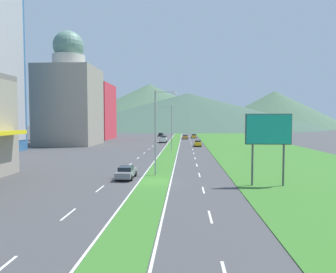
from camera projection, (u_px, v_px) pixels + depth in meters
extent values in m
plane|color=#424244|center=(155.00, 182.00, 33.39)|extent=(600.00, 600.00, 0.00)
cube|color=#387028|center=(174.00, 142.00, 93.20)|extent=(3.20, 240.00, 0.06)
cube|color=#387028|center=(242.00, 142.00, 92.04)|extent=(24.00, 240.00, 0.06)
cube|color=silver|center=(68.00, 214.00, 21.86)|extent=(0.16, 2.80, 0.01)
cube|color=silver|center=(100.00, 189.00, 29.98)|extent=(0.16, 2.80, 0.01)
cube|color=silver|center=(118.00, 174.00, 38.10)|extent=(0.16, 2.80, 0.01)
cube|color=silver|center=(130.00, 165.00, 46.23)|extent=(0.16, 2.80, 0.01)
cube|color=silver|center=(138.00, 158.00, 54.35)|extent=(0.16, 2.80, 0.01)
cube|color=silver|center=(144.00, 153.00, 62.47)|extent=(0.16, 2.80, 0.01)
cube|color=silver|center=(149.00, 149.00, 70.59)|extent=(0.16, 2.80, 0.01)
cube|color=silver|center=(153.00, 146.00, 78.71)|extent=(0.16, 2.80, 0.01)
cube|color=silver|center=(156.00, 144.00, 86.83)|extent=(0.16, 2.80, 0.01)
cube|color=silver|center=(158.00, 142.00, 94.95)|extent=(0.16, 2.80, 0.01)
cube|color=silver|center=(160.00, 140.00, 103.07)|extent=(0.16, 2.80, 0.01)
cube|color=silver|center=(162.00, 139.00, 111.19)|extent=(0.16, 2.80, 0.01)
cube|color=silver|center=(164.00, 137.00, 119.31)|extent=(0.16, 2.80, 0.01)
cube|color=silver|center=(165.00, 136.00, 127.44)|extent=(0.16, 2.80, 0.01)
cube|color=silver|center=(210.00, 217.00, 21.29)|extent=(0.16, 2.80, 0.01)
cube|color=silver|center=(203.00, 190.00, 29.41)|extent=(0.16, 2.80, 0.01)
cube|color=silver|center=(199.00, 175.00, 37.53)|extent=(0.16, 2.80, 0.01)
cube|color=silver|center=(197.00, 165.00, 45.65)|extent=(0.16, 2.80, 0.01)
cube|color=silver|center=(195.00, 158.00, 53.77)|extent=(0.16, 2.80, 0.01)
cube|color=silver|center=(194.00, 153.00, 61.89)|extent=(0.16, 2.80, 0.01)
cube|color=silver|center=(193.00, 149.00, 70.01)|extent=(0.16, 2.80, 0.01)
cube|color=silver|center=(192.00, 146.00, 78.13)|extent=(0.16, 2.80, 0.01)
cube|color=silver|center=(191.00, 144.00, 86.25)|extent=(0.16, 2.80, 0.01)
cube|color=silver|center=(191.00, 142.00, 94.38)|extent=(0.16, 2.80, 0.01)
cube|color=silver|center=(190.00, 140.00, 102.50)|extent=(0.16, 2.80, 0.01)
cube|color=silver|center=(190.00, 139.00, 110.62)|extent=(0.16, 2.80, 0.01)
cube|color=silver|center=(190.00, 137.00, 118.74)|extent=(0.16, 2.80, 0.01)
cube|color=silver|center=(189.00, 136.00, 126.86)|extent=(0.16, 2.80, 0.01)
cube|color=silver|center=(169.00, 142.00, 93.30)|extent=(0.16, 240.00, 0.01)
cube|color=silver|center=(180.00, 142.00, 93.11)|extent=(0.16, 240.00, 0.01)
cube|color=#9E9384|center=(70.00, 106.00, 83.42)|extent=(14.99, 14.99, 21.17)
cylinder|color=beige|center=(69.00, 61.00, 82.75)|extent=(8.64, 8.64, 3.29)
sphere|color=slate|center=(69.00, 46.00, 82.52)|extent=(8.23, 8.23, 8.23)
cube|color=#D83847|center=(88.00, 112.00, 108.59)|extent=(16.99, 16.99, 19.58)
cone|color=#47664C|center=(150.00, 105.00, 308.92)|extent=(180.84, 180.84, 43.57)
cone|color=#3D5647|center=(188.00, 111.00, 259.83)|extent=(218.98, 218.98, 29.81)
cone|color=#47664C|center=(274.00, 109.00, 263.80)|extent=(120.77, 120.77, 32.00)
cylinder|color=#99999E|center=(155.00, 133.00, 36.86)|extent=(0.18, 0.18, 10.39)
cylinder|color=#99999E|center=(165.00, 92.00, 36.63)|extent=(2.37, 0.33, 0.10)
ellipsoid|color=silver|center=(175.00, 93.00, 36.69)|extent=(0.56, 0.28, 0.20)
cylinder|color=#99999E|center=(171.00, 128.00, 66.52)|extent=(0.18, 0.18, 9.93)
cylinder|color=#99999E|center=(165.00, 106.00, 66.48)|extent=(2.94, 0.38, 0.10)
ellipsoid|color=silver|center=(158.00, 107.00, 66.72)|extent=(0.56, 0.28, 0.20)
cylinder|color=#4C4C51|center=(252.00, 165.00, 31.18)|extent=(0.20, 0.20, 4.40)
cylinder|color=#4C4C51|center=(283.00, 165.00, 31.00)|extent=(0.20, 0.20, 4.40)
cube|color=teal|center=(269.00, 129.00, 30.79)|extent=(4.50, 0.16, 2.96)
cube|color=#4C4C51|center=(268.00, 129.00, 30.91)|extent=(4.70, 0.08, 3.16)
cube|color=slate|center=(126.00, 173.00, 35.28)|extent=(1.77, 4.68, 0.66)
cube|color=black|center=(126.00, 168.00, 35.06)|extent=(1.52, 2.06, 0.46)
cylinder|color=black|center=(122.00, 173.00, 36.79)|extent=(0.22, 0.64, 0.64)
cylinder|color=black|center=(136.00, 174.00, 36.70)|extent=(0.22, 0.64, 0.64)
cylinder|color=black|center=(116.00, 178.00, 33.90)|extent=(0.22, 0.64, 0.64)
cylinder|color=black|center=(131.00, 178.00, 33.80)|extent=(0.22, 0.64, 0.64)
cube|color=#C6842D|center=(185.00, 137.00, 108.28)|extent=(1.89, 4.11, 0.68)
cube|color=black|center=(185.00, 136.00, 108.41)|extent=(1.63, 1.81, 0.44)
cylinder|color=black|center=(188.00, 138.00, 106.98)|extent=(0.22, 0.64, 0.64)
cylinder|color=black|center=(183.00, 138.00, 107.08)|extent=(0.22, 0.64, 0.64)
cylinder|color=black|center=(188.00, 138.00, 109.52)|extent=(0.22, 0.64, 0.64)
cylinder|color=black|center=(183.00, 138.00, 109.62)|extent=(0.22, 0.64, 0.64)
cube|color=black|center=(161.00, 135.00, 126.57)|extent=(1.87, 4.53, 0.72)
cube|color=black|center=(161.00, 133.00, 126.36)|extent=(1.61, 1.99, 0.41)
cylinder|color=black|center=(159.00, 135.00, 128.04)|extent=(0.22, 0.64, 0.64)
cylinder|color=black|center=(163.00, 135.00, 127.94)|extent=(0.22, 0.64, 0.64)
cylinder|color=black|center=(158.00, 136.00, 125.24)|extent=(0.22, 0.64, 0.64)
cylinder|color=black|center=(163.00, 136.00, 125.14)|extent=(0.22, 0.64, 0.64)
cube|color=yellow|center=(194.00, 136.00, 114.33)|extent=(1.78, 4.03, 0.63)
cube|color=black|center=(194.00, 135.00, 114.46)|extent=(1.53, 1.77, 0.54)
cylinder|color=black|center=(196.00, 137.00, 113.06)|extent=(0.22, 0.64, 0.64)
cylinder|color=black|center=(192.00, 137.00, 113.15)|extent=(0.22, 0.64, 0.64)
cylinder|color=black|center=(196.00, 137.00, 115.55)|extent=(0.22, 0.64, 0.64)
cylinder|color=black|center=(191.00, 137.00, 115.64)|extent=(0.22, 0.64, 0.64)
cube|color=yellow|center=(198.00, 144.00, 78.23)|extent=(1.72, 4.07, 0.75)
cube|color=black|center=(198.00, 141.00, 78.36)|extent=(1.48, 1.79, 0.47)
cylinder|color=black|center=(201.00, 146.00, 76.95)|extent=(0.22, 0.64, 0.64)
cylinder|color=black|center=(195.00, 145.00, 77.04)|extent=(0.22, 0.64, 0.64)
cylinder|color=black|center=(201.00, 145.00, 79.46)|extent=(0.22, 0.64, 0.64)
cylinder|color=black|center=(194.00, 145.00, 79.56)|extent=(0.22, 0.64, 0.64)
cube|color=silver|center=(163.00, 140.00, 91.69)|extent=(2.00, 5.40, 0.80)
cube|color=black|center=(164.00, 137.00, 93.24)|extent=(1.84, 2.00, 0.80)
cube|color=silver|center=(160.00, 138.00, 90.61)|extent=(0.10, 3.20, 0.44)
cube|color=silver|center=(166.00, 138.00, 90.51)|extent=(0.10, 3.20, 0.44)
cube|color=silver|center=(163.00, 138.00, 89.01)|extent=(1.84, 0.10, 0.44)
cylinder|color=black|center=(160.00, 141.00, 93.38)|extent=(0.26, 0.80, 0.80)
cylinder|color=black|center=(167.00, 141.00, 93.27)|extent=(0.26, 0.80, 0.80)
cylinder|color=black|center=(160.00, 142.00, 90.15)|extent=(0.26, 0.80, 0.80)
cylinder|color=black|center=(166.00, 142.00, 90.04)|extent=(0.26, 0.80, 0.80)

